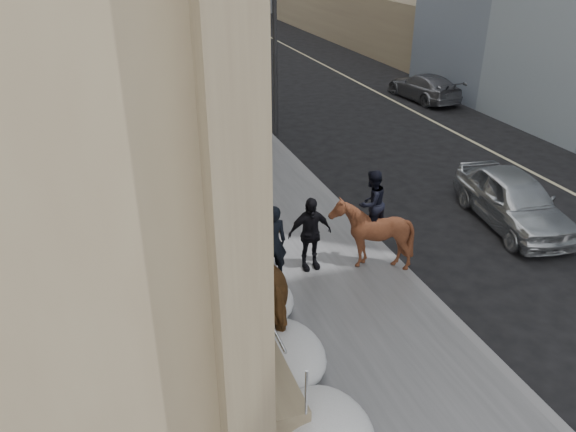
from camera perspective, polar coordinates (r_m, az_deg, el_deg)
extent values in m
plane|color=black|center=(12.11, 6.50, -13.79)|extent=(140.00, 140.00, 0.00)
cube|color=#515153|center=(20.24, -5.55, 4.02)|extent=(5.00, 80.00, 0.12)
cube|color=slate|center=(20.95, 1.43, 4.95)|extent=(0.24, 80.00, 0.12)
cube|color=#BFB78C|center=(24.70, 18.95, 6.79)|extent=(0.15, 70.00, 0.01)
cube|color=#7C6950|center=(29.21, -14.89, 11.22)|extent=(1.10, 44.00, 0.90)
cylinder|color=silver|center=(29.03, -14.20, 13.05)|extent=(0.06, 42.00, 0.06)
cube|color=black|center=(21.59, -15.30, 15.62)|extent=(0.20, 2.20, 4.50)
cylinder|color=#2D2D30|center=(23.63, -1.34, 17.40)|extent=(0.18, 0.18, 8.00)
cylinder|color=#2D2D30|center=(31.43, -5.87, 17.76)|extent=(0.20, 0.20, 6.00)
ellipsoid|color=white|center=(11.37, -0.19, -13.67)|extent=(1.50, 2.10, 0.68)
ellipsoid|color=white|center=(14.52, -5.16, -3.81)|extent=(1.60, 2.20, 0.72)
ellipsoid|color=white|center=(18.01, -8.67, 2.18)|extent=(1.40, 2.00, 0.64)
ellipsoid|color=white|center=(21.68, -10.39, 6.52)|extent=(1.70, 2.30, 0.76)
ellipsoid|color=white|center=(25.45, -12.17, 9.28)|extent=(1.50, 2.10, 0.66)
imported|color=#533418|center=(12.13, -1.32, -6.32)|extent=(1.19, 2.61, 2.20)
imported|color=black|center=(11.84, -1.58, -2.72)|extent=(0.63, 0.42, 1.72)
imported|color=#4B2615|center=(14.34, 8.45, -1.78)|extent=(2.04, 2.14, 1.87)
imported|color=black|center=(14.10, 8.39, 1.36)|extent=(1.02, 0.92, 1.72)
imported|color=black|center=(14.10, 2.23, -1.80)|extent=(1.15, 0.48, 1.97)
imported|color=silver|center=(17.91, 21.92, 1.57)|extent=(2.59, 4.94, 1.60)
imported|color=slate|center=(30.91, 13.62, 12.63)|extent=(2.29, 4.84, 1.36)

